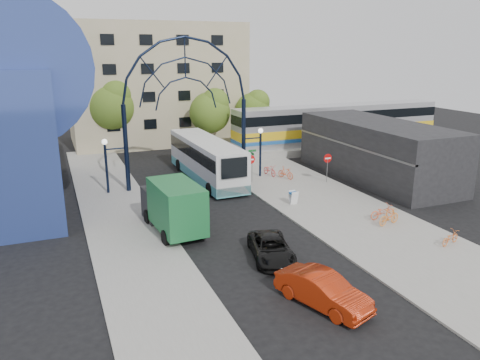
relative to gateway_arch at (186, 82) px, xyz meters
name	(u,v)px	position (x,y,z in m)	size (l,w,h in m)	color
ground	(257,248)	(0.00, -14.00, -8.56)	(120.00, 120.00, 0.00)	black
sidewalk_east	(336,209)	(8.00, -10.00, -8.50)	(8.00, 56.00, 0.12)	gray
plaza_west	(126,228)	(-6.50, -8.00, -8.50)	(5.00, 50.00, 0.12)	gray
gateway_arch	(186,82)	(0.00, 0.00, 0.00)	(13.64, 0.44, 12.10)	black
stop_sign	(251,162)	(4.80, -2.00, -6.56)	(0.80, 0.07, 2.50)	slate
do_not_enter_sign	(328,161)	(11.00, -4.00, -6.58)	(0.76, 0.07, 2.48)	slate
street_name_sign	(252,159)	(5.20, -1.40, -6.43)	(0.70, 0.70, 2.80)	slate
sandwich_board	(293,196)	(5.60, -8.02, -7.81)	(0.55, 0.61, 0.99)	white
commercial_block_east	(377,150)	(16.00, -4.00, -6.06)	(6.00, 16.00, 5.00)	black
apartment_block	(155,83)	(2.00, 20.97, -1.55)	(20.00, 12.10, 14.00)	tan
train_platform	(337,145)	(20.00, 8.00, -8.16)	(32.00, 5.00, 0.80)	gray
train_car	(338,123)	(20.00, 8.00, -5.66)	(25.10, 3.05, 4.20)	#B7B7BC
tree_north_a	(211,110)	(6.12, 11.93, -3.95)	(4.48, 4.48, 7.00)	#382314
tree_north_b	(112,104)	(-3.88, 15.93, -3.29)	(5.12, 5.12, 8.00)	#382314
tree_north_c	(254,109)	(12.12, 13.93, -4.28)	(4.16, 4.16, 6.50)	#382314
city_bus	(206,159)	(1.96, 1.23, -6.71)	(3.23, 12.90, 3.52)	silver
green_truck	(172,206)	(-3.78, -9.46, -6.90)	(2.90, 6.70, 3.31)	black
black_suv	(271,248)	(0.16, -15.51, -7.94)	(2.06, 4.46, 1.24)	black
red_sedan	(323,290)	(0.17, -20.75, -7.80)	(1.60, 4.58, 1.51)	#A3230A
bike_near_a	(270,170)	(7.50, -0.09, -7.96)	(0.64, 1.83, 0.96)	red
bike_near_b	(286,173)	(8.32, -1.60, -7.92)	(0.49, 1.72, 1.03)	#EB5A2F
bike_far_a	(382,212)	(9.63, -13.00, -7.94)	(0.66, 1.88, 0.99)	#E5592D
bike_far_b	(389,217)	(9.32, -14.05, -7.89)	(0.51, 1.82, 1.10)	orange
bike_far_c	(450,238)	(10.52, -17.95, -8.02)	(0.55, 1.59, 0.84)	orange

